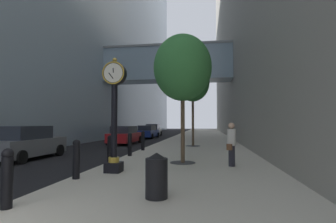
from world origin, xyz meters
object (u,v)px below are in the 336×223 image
object	(u,v)px
trash_bin	(157,175)
car_grey_near	(26,143)
bollard_nearest	(7,177)
street_tree_mid_near	(193,83)
bollard_fifth	(143,140)
street_tree_near	(183,68)
bollard_second	(76,158)
bollard_fourth	(130,144)
bollard_third	(110,149)
car_white_mid	(153,130)
car_red_far	(125,135)
car_blue_trailing	(148,132)
pedestrian_walking	(232,143)
street_clock	(114,109)

from	to	relation	value
trash_bin	car_grey_near	distance (m)	10.18
bollard_nearest	car_grey_near	distance (m)	9.02
street_tree_mid_near	trash_bin	xyz separation A→B (m)	(-0.11, -13.65, -4.26)
bollard_nearest	trash_bin	world-z (taller)	bollard_nearest
bollard_fifth	street_tree_near	xyz separation A→B (m)	(2.99, -4.76, 3.54)
bollard_second	bollard_fourth	bearing A→B (deg)	90.00
bollard_third	car_white_mid	world-z (taller)	car_white_mid
bollard_fourth	bollard_fifth	distance (m)	2.82
bollard_fifth	street_tree_near	world-z (taller)	street_tree_near
bollard_second	car_red_far	distance (m)	15.01
car_white_mid	car_blue_trailing	world-z (taller)	car_white_mid
bollard_fifth	bollard_second	bearing A→B (deg)	-90.00
car_red_far	car_white_mid	bearing A→B (deg)	91.53
bollard_second	bollard_fourth	distance (m)	5.65
bollard_fifth	street_tree_near	bearing A→B (deg)	-57.83
bollard_nearest	street_tree_near	world-z (taller)	street_tree_near
pedestrian_walking	car_red_far	distance (m)	14.18
street_tree_mid_near	car_white_mid	size ratio (longest dim) A/B	1.47
bollard_third	street_tree_near	size ratio (longest dim) A/B	0.22
street_clock	street_tree_near	distance (m)	3.87
street_clock	bollard_second	bearing A→B (deg)	-122.41
bollard_fourth	street_tree_mid_near	bearing A→B (deg)	64.78
bollard_second	car_red_far	size ratio (longest dim) A/B	0.26
bollard_fifth	car_white_mid	size ratio (longest dim) A/B	0.29
bollard_second	trash_bin	size ratio (longest dim) A/B	1.17
street_tree_near	car_blue_trailing	bearing A→B (deg)	107.41
bollard_third	trash_bin	bearing A→B (deg)	-57.22
bollard_nearest	car_blue_trailing	size ratio (longest dim) A/B	0.27
trash_bin	car_blue_trailing	xyz separation A→B (m)	(-6.06, 25.04, 0.09)
pedestrian_walking	trash_bin	bearing A→B (deg)	-114.19
street_tree_near	street_tree_mid_near	size ratio (longest dim) A/B	0.90
street_tree_mid_near	car_blue_trailing	distance (m)	13.61
pedestrian_walking	car_grey_near	world-z (taller)	pedestrian_walking
street_clock	trash_bin	size ratio (longest dim) A/B	3.90
pedestrian_walking	car_grey_near	xyz separation A→B (m)	(-10.22, 1.43, -0.24)
bollard_second	car_blue_trailing	bearing A→B (deg)	97.73
street_clock	car_red_far	distance (m)	14.11
car_blue_trailing	trash_bin	bearing A→B (deg)	-76.40
bollard_fourth	street_tree_near	bearing A→B (deg)	-32.85
bollard_fifth	street_clock	bearing A→B (deg)	-83.94
bollard_second	street_tree_mid_near	distance (m)	13.05
bollard_fifth	car_blue_trailing	world-z (taller)	car_blue_trailing
street_tree_mid_near	car_grey_near	xyz separation A→B (m)	(-8.19, -7.45, -4.11)
bollard_second	car_white_mid	distance (m)	28.91
bollard_fifth	trash_bin	world-z (taller)	bollard_fifth
trash_bin	street_tree_near	bearing A→B (deg)	88.80
street_tree_mid_near	car_white_mid	world-z (taller)	street_tree_mid_near
bollard_fifth	street_tree_mid_near	xyz separation A→B (m)	(2.99, 3.53, 4.16)
bollard_nearest	bollard_fifth	world-z (taller)	same
pedestrian_walking	car_white_mid	bearing A→B (deg)	108.63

